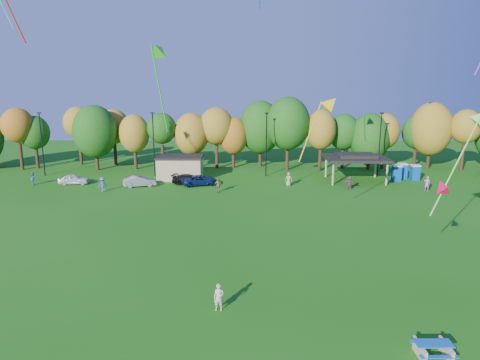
{
  "coord_description": "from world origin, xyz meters",
  "views": [
    {
      "loc": [
        -0.91,
        -20.18,
        12.91
      ],
      "look_at": [
        -1.26,
        6.0,
        7.04
      ],
      "focal_mm": 32.0,
      "sensor_mm": 36.0,
      "label": 1
    }
  ],
  "objects_px": {
    "kite_flyer": "(219,297)",
    "car_b": "(140,181)",
    "porta_potties": "(405,172)",
    "car_d": "(189,180)",
    "car_a": "(74,179)",
    "car_c": "(200,180)",
    "picnic_table": "(433,349)"
  },
  "relations": [
    {
      "from": "car_b",
      "to": "porta_potties",
      "type": "bearing_deg",
      "value": -101.04
    },
    {
      "from": "porta_potties",
      "to": "picnic_table",
      "type": "bearing_deg",
      "value": -108.0
    },
    {
      "from": "kite_flyer",
      "to": "car_b",
      "type": "bearing_deg",
      "value": 116.48
    },
    {
      "from": "porta_potties",
      "to": "car_b",
      "type": "height_order",
      "value": "porta_potties"
    },
    {
      "from": "car_b",
      "to": "car_d",
      "type": "xyz_separation_m",
      "value": [
        6.24,
        1.23,
        -0.03
      ]
    },
    {
      "from": "car_a",
      "to": "car_b",
      "type": "height_order",
      "value": "car_b"
    },
    {
      "from": "porta_potties",
      "to": "kite_flyer",
      "type": "xyz_separation_m",
      "value": [
        -23.46,
        -35.28,
        -0.28
      ]
    },
    {
      "from": "kite_flyer",
      "to": "car_a",
      "type": "xyz_separation_m",
      "value": [
        -21.17,
        32.05,
        -0.15
      ]
    },
    {
      "from": "porta_potties",
      "to": "car_a",
      "type": "distance_m",
      "value": 44.75
    },
    {
      "from": "car_a",
      "to": "car_b",
      "type": "distance_m",
      "value": 9.1
    },
    {
      "from": "car_d",
      "to": "porta_potties",
      "type": "bearing_deg",
      "value": -71.84
    },
    {
      "from": "porta_potties",
      "to": "car_d",
      "type": "xyz_separation_m",
      "value": [
        -29.37,
        -3.17,
        -0.44
      ]
    },
    {
      "from": "car_b",
      "to": "car_d",
      "type": "height_order",
      "value": "car_b"
    },
    {
      "from": "porta_potties",
      "to": "car_d",
      "type": "distance_m",
      "value": 29.54
    },
    {
      "from": "porta_potties",
      "to": "kite_flyer",
      "type": "height_order",
      "value": "porta_potties"
    },
    {
      "from": "picnic_table",
      "to": "car_a",
      "type": "distance_m",
      "value": 48.26
    },
    {
      "from": "porta_potties",
      "to": "car_c",
      "type": "bearing_deg",
      "value": -172.76
    },
    {
      "from": "porta_potties",
      "to": "car_c",
      "type": "xyz_separation_m",
      "value": [
        -27.89,
        -3.54,
        -0.43
      ]
    },
    {
      "from": "porta_potties",
      "to": "car_a",
      "type": "bearing_deg",
      "value": -175.87
    },
    {
      "from": "kite_flyer",
      "to": "car_a",
      "type": "distance_m",
      "value": 38.41
    },
    {
      "from": "car_a",
      "to": "car_c",
      "type": "height_order",
      "value": "car_a"
    },
    {
      "from": "car_a",
      "to": "car_c",
      "type": "xyz_separation_m",
      "value": [
        16.74,
        -0.32,
        -0.01
      ]
    },
    {
      "from": "picnic_table",
      "to": "car_b",
      "type": "height_order",
      "value": "car_b"
    },
    {
      "from": "car_c",
      "to": "car_d",
      "type": "distance_m",
      "value": 1.52
    },
    {
      "from": "car_b",
      "to": "car_c",
      "type": "relative_size",
      "value": 0.87
    },
    {
      "from": "porta_potties",
      "to": "car_b",
      "type": "xyz_separation_m",
      "value": [
        -35.61,
        -4.41,
        -0.41
      ]
    },
    {
      "from": "picnic_table",
      "to": "car_d",
      "type": "relative_size",
      "value": 0.4
    },
    {
      "from": "porta_potties",
      "to": "kite_flyer",
      "type": "bearing_deg",
      "value": -123.63
    },
    {
      "from": "picnic_table",
      "to": "kite_flyer",
      "type": "height_order",
      "value": "kite_flyer"
    },
    {
      "from": "car_c",
      "to": "car_d",
      "type": "height_order",
      "value": "car_c"
    },
    {
      "from": "picnic_table",
      "to": "kite_flyer",
      "type": "bearing_deg",
      "value": 156.58
    },
    {
      "from": "kite_flyer",
      "to": "car_b",
      "type": "height_order",
      "value": "kite_flyer"
    }
  ]
}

